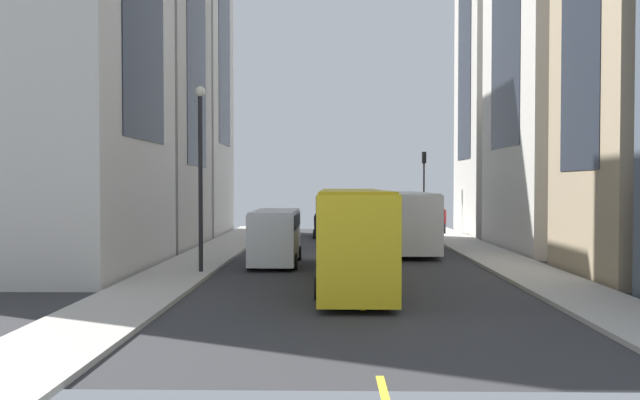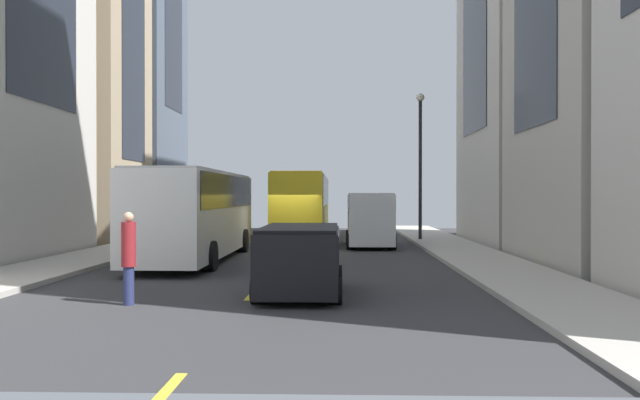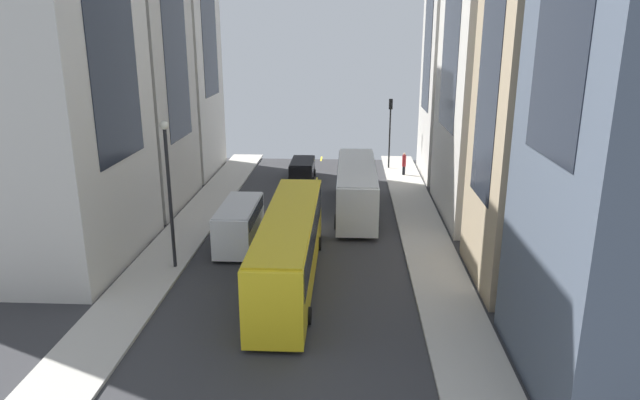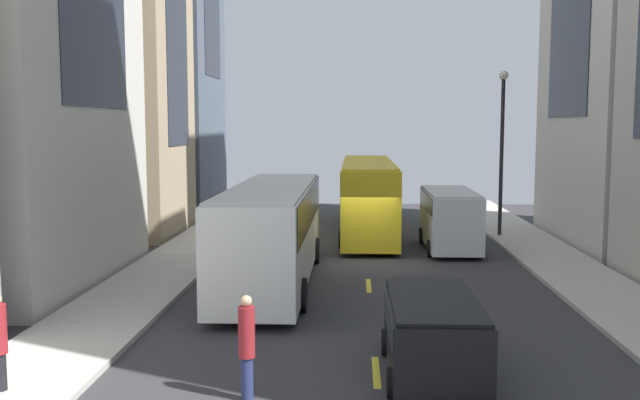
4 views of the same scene
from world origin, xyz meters
TOP-DOWN VIEW (x-y plane):
  - ground_plane at (0.00, 0.00)m, footprint 41.78×41.78m
  - sidewalk_west at (-7.41, 0.00)m, footprint 2.95×44.00m
  - sidewalk_east at (7.41, 0.00)m, footprint 2.95×44.00m
  - lane_stripe_0 at (0.00, -21.00)m, footprint 0.16×2.00m
  - lane_stripe_1 at (0.00, -12.60)m, footprint 0.16×2.00m
  - lane_stripe_2 at (0.00, -4.20)m, footprint 0.16×2.00m
  - lane_stripe_3 at (0.00, 4.20)m, footprint 0.16×2.00m
  - lane_stripe_4 at (0.00, 12.60)m, footprint 0.16×2.00m
  - building_west_0 at (-13.76, -15.07)m, footprint 9.44×7.97m
  - building_west_1 at (-12.36, -4.10)m, footprint 6.61×10.74m
  - building_west_2 at (-12.65, 6.79)m, footprint 7.20×7.15m
  - building_east_1 at (13.13, -5.25)m, footprint 8.16×9.30m
  - building_east_2 at (14.08, 5.25)m, footprint 10.08×10.61m
  - city_bus_white at (-3.26, -4.03)m, footprint 2.81×11.78m
  - streetcar_yellow at (0.17, 7.52)m, footprint 2.70×13.87m
  - delivery_van_white at (3.61, 2.85)m, footprint 2.25×5.62m
  - car_black_0 at (1.20, -12.72)m, footprint 2.08×4.28m
  - pedestrian_walking_far at (-2.58, -14.30)m, footprint 0.32×0.32m
  - pedestrian_waiting_curb at (-7.47, -14.40)m, footprint 0.34×0.34m
  - traffic_light_near_corner at (-6.34, -16.95)m, footprint 0.32×0.44m
  - streetlamp_near at (6.44, 6.29)m, footprint 0.44×0.44m

SIDE VIEW (x-z plane):
  - ground_plane at x=0.00m, z-range 0.00..0.00m
  - lane_stripe_0 at x=0.00m, z-range 0.00..0.01m
  - lane_stripe_1 at x=0.00m, z-range 0.00..0.01m
  - lane_stripe_2 at x=0.00m, z-range 0.00..0.01m
  - lane_stripe_3 at x=0.00m, z-range 0.00..0.01m
  - lane_stripe_4 at x=0.00m, z-range 0.00..0.01m
  - sidewalk_west at x=-7.41m, z-range 0.00..0.15m
  - sidewalk_east at x=7.41m, z-range 0.00..0.15m
  - car_black_0 at x=1.20m, z-range 0.15..1.86m
  - pedestrian_walking_far at x=-2.58m, z-range 0.08..2.18m
  - pedestrian_waiting_curb at x=-7.47m, z-range 0.21..2.14m
  - delivery_van_white at x=3.61m, z-range 0.22..2.80m
  - city_bus_white at x=-3.26m, z-range 0.33..3.69m
  - streetcar_yellow at x=0.17m, z-range 0.33..3.92m
  - traffic_light_near_corner at x=-6.34m, z-range 1.34..7.57m
  - streetlamp_near at x=6.44m, z-range 0.97..8.72m
  - building_west_2 at x=-12.65m, z-range 0.00..19.43m
  - building_east_1 at x=13.13m, z-range 0.00..21.79m
  - building_west_0 at x=-13.76m, z-range 0.00..25.34m
  - building_east_2 at x=14.08m, z-range 0.00..25.44m
  - building_west_1 at x=-12.36m, z-range 0.00..26.45m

